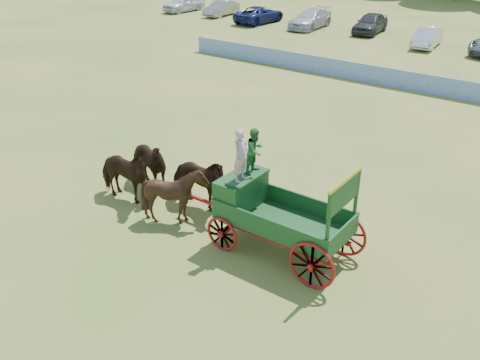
% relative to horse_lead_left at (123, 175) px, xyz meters
% --- Properties ---
extents(ground, '(160.00, 160.00, 0.00)m').
position_rel_horse_lead_left_xyz_m(ground, '(1.93, 0.24, -0.97)').
color(ground, olive).
rests_on(ground, ground).
extents(horse_lead_left, '(2.42, 1.33, 1.95)m').
position_rel_horse_lead_left_xyz_m(horse_lead_left, '(0.00, 0.00, 0.00)').
color(horse_lead_left, black).
rests_on(horse_lead_left, ground).
extents(horse_lead_right, '(2.46, 1.46, 1.95)m').
position_rel_horse_lead_left_xyz_m(horse_lead_right, '(0.00, 1.10, 0.00)').
color(horse_lead_right, black).
rests_on(horse_lead_right, ground).
extents(horse_wheel_left, '(2.06, 1.91, 1.95)m').
position_rel_horse_lead_left_xyz_m(horse_wheel_left, '(2.40, 0.00, 0.00)').
color(horse_wheel_left, black).
rests_on(horse_wheel_left, ground).
extents(horse_wheel_right, '(2.41, 1.32, 1.95)m').
position_rel_horse_lead_left_xyz_m(horse_wheel_right, '(2.40, 1.10, 0.00)').
color(horse_wheel_right, black).
rests_on(horse_wheel_right, ground).
extents(farm_dray, '(6.00, 2.00, 3.71)m').
position_rel_horse_lead_left_xyz_m(farm_dray, '(5.39, 0.56, 0.59)').
color(farm_dray, maroon).
rests_on(farm_dray, ground).
extents(sponsor_banner, '(26.00, 0.08, 1.05)m').
position_rel_horse_lead_left_xyz_m(sponsor_banner, '(0.93, 18.24, -0.45)').
color(sponsor_banner, '#1C3699').
rests_on(sponsor_banner, ground).
extents(parked_cars, '(45.38, 6.82, 1.59)m').
position_rel_horse_lead_left_xyz_m(parked_cars, '(-3.36, 30.40, -0.23)').
color(parked_cars, silver).
rests_on(parked_cars, ground).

